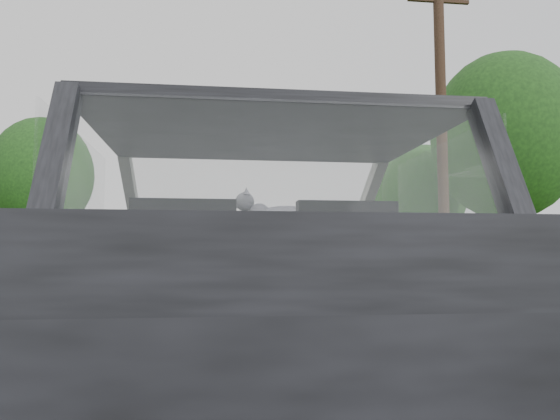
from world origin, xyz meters
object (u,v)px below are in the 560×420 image
object	(u,v)px
highway_sign	(410,249)
utility_pole	(442,125)
subject_car	(259,273)
other_car	(215,260)
cat	(286,216)

from	to	relation	value
highway_sign	utility_pole	size ratio (longest dim) A/B	0.26
subject_car	highway_sign	world-z (taller)	highway_sign
other_car	highway_sign	distance (m)	9.01
subject_car	utility_pole	size ratio (longest dim) A/B	0.46
subject_car	utility_pole	world-z (taller)	utility_pole
cat	utility_pole	bearing A→B (deg)	66.50
cat	other_car	distance (m)	21.16
cat	highway_sign	xyz separation A→B (m)	(6.66, 15.46, 0.03)
other_car	utility_pole	xyz separation A→B (m)	(5.92, -11.07, 3.63)
utility_pole	highway_sign	bearing A→B (deg)	78.90
subject_car	other_car	distance (m)	21.75
cat	utility_pole	xyz separation A→B (m)	(5.61, 10.08, 3.26)
subject_car	utility_pole	bearing A→B (deg)	61.32
other_car	subject_car	bearing A→B (deg)	-94.77
subject_car	cat	distance (m)	0.74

